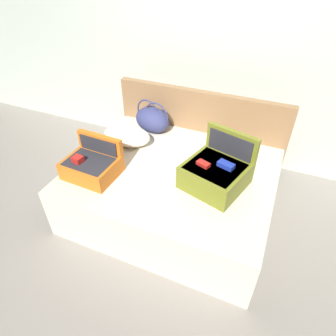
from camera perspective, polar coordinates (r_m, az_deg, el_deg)
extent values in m
plane|color=gray|center=(2.89, -2.29, -13.34)|extent=(12.00, 12.00, 0.00)
cube|color=#B7C1B2|center=(3.49, 9.51, 21.70)|extent=(8.00, 0.10, 2.60)
cube|color=beige|center=(2.94, 0.88, -4.42)|extent=(1.89, 1.52, 0.54)
cube|color=olive|center=(3.41, 6.10, 6.92)|extent=(1.93, 0.08, 1.01)
cube|color=olive|center=(2.55, 9.01, -1.60)|extent=(0.59, 0.57, 0.22)
cube|color=#28282D|center=(2.53, 9.08, -1.02)|extent=(0.52, 0.50, 0.15)
cube|color=#B21E19|center=(2.47, 6.92, 0.76)|extent=(0.13, 0.10, 0.04)
cube|color=#1E33A5|center=(2.48, 11.28, 0.53)|extent=(0.15, 0.11, 0.05)
cube|color=olive|center=(2.66, 12.08, 2.98)|extent=(0.48, 0.18, 0.45)
cube|color=#28282D|center=(2.64, 11.78, 2.71)|extent=(0.40, 0.13, 0.38)
cube|color=#D16619|center=(2.73, -15.00, -0.16)|extent=(0.48, 0.35, 0.17)
cube|color=#28282D|center=(2.72, -15.08, 0.25)|extent=(0.42, 0.31, 0.12)
cube|color=#B21E19|center=(2.69, -17.25, 1.59)|extent=(0.10, 0.09, 0.06)
cube|color=#D16619|center=(2.80, -12.93, 3.40)|extent=(0.46, 0.07, 0.33)
cube|color=#28282D|center=(2.78, -13.29, 3.06)|extent=(0.39, 0.03, 0.28)
ellipsoid|color=navy|center=(3.29, -3.05, 9.41)|extent=(0.47, 0.37, 0.28)
torus|color=navy|center=(3.29, -3.97, 10.86)|extent=(0.29, 0.08, 0.30)
torus|color=navy|center=(3.22, -2.21, 10.29)|extent=(0.29, 0.08, 0.30)
ellipsoid|color=white|center=(3.09, -8.04, 6.28)|extent=(0.53, 0.34, 0.21)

